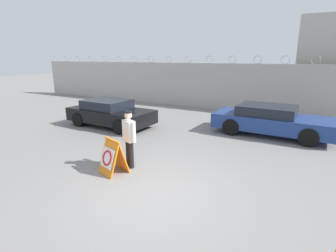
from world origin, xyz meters
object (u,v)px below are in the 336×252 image
Objects in this scene: security_guard at (129,136)px; parked_car_front_coupe at (110,113)px; parked_car_rear_sedan at (271,120)px; barricade_sign at (112,157)px.

parked_car_front_coupe is (-3.87, 3.47, -0.33)m from security_guard.
security_guard reaches higher than parked_car_rear_sedan.
parked_car_rear_sedan is at bearing 19.57° from parked_car_front_coupe.
barricade_sign is 0.79m from security_guard.
parked_car_rear_sedan is (6.99, 2.27, 0.01)m from parked_car_front_coupe.
security_guard is at bearing -40.26° from parked_car_front_coupe.
parked_car_front_coupe is 0.89× the size of parked_car_rear_sedan.
security_guard is 5.21m from parked_car_front_coupe.
security_guard is at bearing 91.41° from barricade_sign.
parked_car_front_coupe is (-3.69, 4.07, 0.14)m from barricade_sign.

